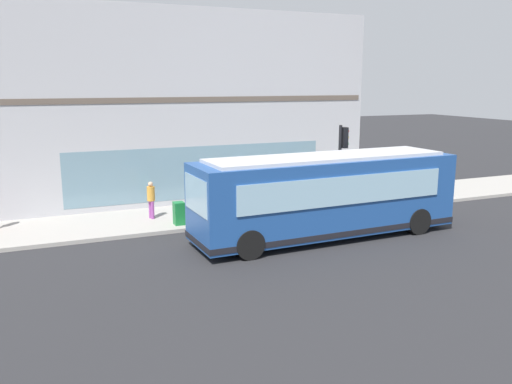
{
  "coord_description": "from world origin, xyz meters",
  "views": [
    {
      "loc": [
        -16.57,
        7.06,
        5.66
      ],
      "look_at": [
        1.71,
        -0.71,
        1.54
      ],
      "focal_mm": 37.27,
      "sensor_mm": 36.0,
      "label": 1
    }
  ],
  "objects": [
    {
      "name": "city_bus_nearside",
      "position": [
        -0.04,
        -2.75,
        1.55
      ],
      "size": [
        2.86,
        10.12,
        3.07
      ],
      "color": "#1E478C",
      "rests_on": "ground"
    },
    {
      "name": "pedestrian_near_hydrant",
      "position": [
        3.29,
        -7.81,
        1.05
      ],
      "size": [
        0.32,
        0.32,
        1.58
      ],
      "color": "#3F8C4C",
      "rests_on": "sidewalk_curb"
    },
    {
      "name": "traffic_light_near_corner",
      "position": [
        3.1,
        -5.39,
        2.73
      ],
      "size": [
        0.32,
        0.49,
        3.7
      ],
      "color": "black",
      "rests_on": "sidewalk_curb"
    },
    {
      "name": "ground",
      "position": [
        0.0,
        0.0,
        0.0
      ],
      "size": [
        120.0,
        120.0,
        0.0
      ],
      "primitive_type": "plane",
      "color": "#262628"
    },
    {
      "name": "fire_hydrant",
      "position": [
        3.42,
        -6.28,
        0.51
      ],
      "size": [
        0.35,
        0.35,
        0.74
      ],
      "color": "gold",
      "rests_on": "sidewalk_curb"
    },
    {
      "name": "building_corner",
      "position": [
        9.67,
        0.0,
        4.44
      ],
      "size": [
        6.24,
        17.2,
        8.9
      ],
      "color": "#A8A8AD",
      "rests_on": "ground"
    },
    {
      "name": "pedestrian_by_light_pole",
      "position": [
        4.65,
        2.72,
        1.02
      ],
      "size": [
        0.32,
        0.32,
        1.54
      ],
      "color": "#8C3F8C",
      "rests_on": "sidewalk_curb"
    },
    {
      "name": "sidewalk_curb",
      "position": [
        4.59,
        0.0,
        0.07
      ],
      "size": [
        3.98,
        40.0,
        0.15
      ],
      "primitive_type": "cube",
      "color": "#9E9991",
      "rests_on": "ground"
    },
    {
      "name": "newspaper_vending_box",
      "position": [
        3.27,
        1.92,
        0.6
      ],
      "size": [
        0.44,
        0.43,
        0.9
      ],
      "color": "#197233",
      "rests_on": "sidewalk_curb"
    }
  ]
}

